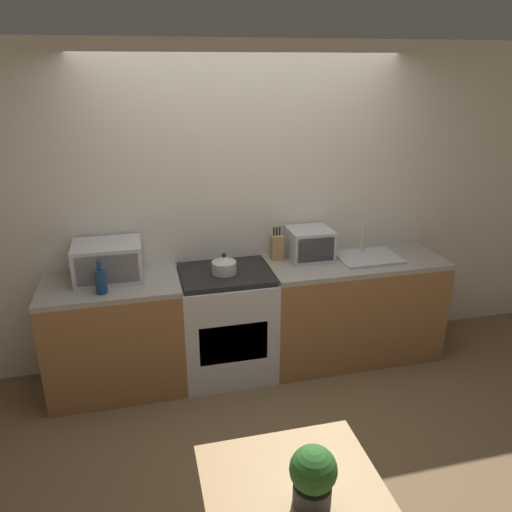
{
  "coord_description": "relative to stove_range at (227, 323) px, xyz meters",
  "views": [
    {
      "loc": [
        -0.84,
        -2.72,
        2.43
      ],
      "look_at": [
        -0.0,
        0.73,
        1.05
      ],
      "focal_mm": 35.0,
      "sensor_mm": 36.0,
      "label": 1
    }
  ],
  "objects": [
    {
      "name": "toaster_oven",
      "position": [
        0.74,
        0.13,
        0.58
      ],
      "size": [
        0.35,
        0.32,
        0.25
      ],
      "color": "silver",
      "rests_on": "counter_right_run"
    },
    {
      "name": "knife_block",
      "position": [
        0.46,
        0.17,
        0.56
      ],
      "size": [
        0.1,
        0.1,
        0.28
      ],
      "color": "tan",
      "rests_on": "counter_right_run"
    },
    {
      "name": "counter_right_run",
      "position": [
        1.1,
        0.0,
        0.0
      ],
      "size": [
        1.47,
        0.62,
        0.9
      ],
      "color": "olive",
      "rests_on": "ground_plane"
    },
    {
      "name": "kettle",
      "position": [
        -0.01,
        -0.02,
        0.52
      ],
      "size": [
        0.19,
        0.19,
        0.17
      ],
      "color": "beige",
      "rests_on": "stove_range"
    },
    {
      "name": "microwave",
      "position": [
        -0.87,
        0.1,
        0.59
      ],
      "size": [
        0.5,
        0.38,
        0.28
      ],
      "color": "silver",
      "rests_on": "counter_left_run"
    },
    {
      "name": "bottle",
      "position": [
        -0.92,
        -0.17,
        0.55
      ],
      "size": [
        0.08,
        0.08,
        0.24
      ],
      "color": "navy",
      "rests_on": "counter_left_run"
    },
    {
      "name": "ground_plane",
      "position": [
        0.23,
        -0.83,
        -0.45
      ],
      "size": [
        16.0,
        16.0,
        0.0
      ],
      "primitive_type": "plane",
      "color": "brown"
    },
    {
      "name": "counter_left_run",
      "position": [
        -0.88,
        0.0,
        0.0
      ],
      "size": [
        1.02,
        0.62,
        0.9
      ],
      "color": "olive",
      "rests_on": "ground_plane"
    },
    {
      "name": "stove_range",
      "position": [
        0.0,
        0.0,
        0.0
      ],
      "size": [
        0.73,
        0.62,
        0.9
      ],
      "color": "silver",
      "rests_on": "ground_plane"
    },
    {
      "name": "sink_basin",
      "position": [
        1.22,
        0.01,
        0.47
      ],
      "size": [
        0.51,
        0.38,
        0.24
      ],
      "color": "silver",
      "rests_on": "counter_right_run"
    },
    {
      "name": "wall_back",
      "position": [
        0.23,
        0.34,
        0.85
      ],
      "size": [
        10.0,
        0.06,
        2.6
      ],
      "color": "silver",
      "rests_on": "ground_plane"
    },
    {
      "name": "dining_table",
      "position": [
        -0.07,
        -2.0,
        0.17
      ],
      "size": [
        0.77,
        0.71,
        0.73
      ],
      "color": "tan",
      "rests_on": "ground_plane"
    },
    {
      "name": "potted_plant",
      "position": [
        -0.02,
        -2.09,
        0.43
      ],
      "size": [
        0.2,
        0.2,
        0.27
      ],
      "color": "#424247",
      "rests_on": "dining_table"
    }
  ]
}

